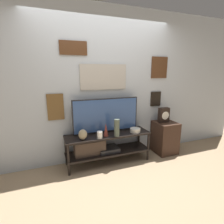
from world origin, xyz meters
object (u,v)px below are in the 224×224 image
at_px(vase_urn_stoneware, 83,135).
at_px(vase_tall_ceramic, 117,128).
at_px(television, 106,115).
at_px(mantel_clock, 164,115).
at_px(vase_slim_bronze, 106,130).
at_px(candle_jar, 100,135).
at_px(vase_wide_bowl, 135,130).

bearing_deg(vase_urn_stoneware, vase_tall_ceramic, -4.92).
bearing_deg(vase_tall_ceramic, television, 112.94).
height_order(vase_urn_stoneware, mantel_clock, mantel_clock).
relative_size(vase_slim_bronze, candle_jar, 1.90).
distance_m(television, mantel_clock, 1.18).
bearing_deg(vase_wide_bowl, vase_urn_stoneware, -178.82).
height_order(television, vase_wide_bowl, television).
xyz_separation_m(vase_tall_ceramic, vase_urn_stoneware, (-0.57, 0.05, -0.06)).
bearing_deg(vase_slim_bronze, vase_tall_ceramic, -23.90).
xyz_separation_m(television, vase_urn_stoneware, (-0.46, -0.19, -0.23)).
height_order(vase_slim_bronze, vase_wide_bowl, vase_slim_bronze).
relative_size(vase_wide_bowl, candle_jar, 1.60).
relative_size(vase_tall_ceramic, vase_urn_stoneware, 1.73).
bearing_deg(vase_wide_bowl, vase_tall_ceramic, -169.96).
bearing_deg(candle_jar, mantel_clock, 6.96).
distance_m(vase_wide_bowl, vase_urn_stoneware, 0.96).
distance_m(vase_slim_bronze, candle_jar, 0.15).
xyz_separation_m(vase_slim_bronze, vase_urn_stoneware, (-0.40, -0.03, -0.03)).
distance_m(vase_slim_bronze, vase_wide_bowl, 0.56).
bearing_deg(television, vase_wide_bowl, -19.58).
bearing_deg(mantel_clock, television, 176.79).
height_order(television, vase_slim_bronze, television).
bearing_deg(vase_wide_bowl, mantel_clock, 8.98).
xyz_separation_m(television, vase_wide_bowl, (0.49, -0.17, -0.28)).
xyz_separation_m(vase_tall_ceramic, mantel_clock, (1.07, 0.18, 0.09)).
xyz_separation_m(vase_urn_stoneware, candle_jar, (0.27, -0.04, -0.03)).
height_order(vase_slim_bronze, candle_jar, vase_slim_bronze).
bearing_deg(television, candle_jar, -129.97).
bearing_deg(candle_jar, vase_slim_bronze, 26.85).
height_order(vase_wide_bowl, candle_jar, candle_jar).
xyz_separation_m(vase_wide_bowl, candle_jar, (-0.68, -0.06, 0.02)).
distance_m(vase_wide_bowl, mantel_clock, 0.72).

